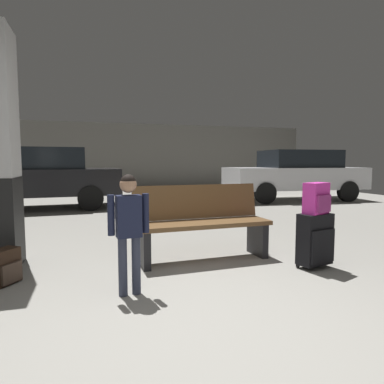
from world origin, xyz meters
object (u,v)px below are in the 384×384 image
(bench, at_px, (202,223))
(backpack_bright, at_px, (317,199))
(parked_car_side, at_px, (295,174))
(backpack_dark_floor, at_px, (4,267))
(suitcase, at_px, (315,239))
(child, at_px, (129,221))
(parked_car_far, at_px, (35,176))

(bench, bearing_deg, backpack_bright, -32.73)
(backpack_bright, relative_size, parked_car_side, 0.08)
(backpack_bright, relative_size, backpack_dark_floor, 1.00)
(suitcase, relative_size, child, 0.57)
(bench, xyz_separation_m, backpack_dark_floor, (-2.08, -0.29, -0.28))
(child, height_order, parked_car_far, parked_car_far)
(suitcase, xyz_separation_m, backpack_bright, (0.00, -0.00, 0.45))
(parked_car_far, bearing_deg, suitcase, -58.73)
(backpack_dark_floor, distance_m, parked_car_side, 8.84)
(suitcase, xyz_separation_m, backpack_dark_floor, (-3.17, 0.41, -0.15))
(parked_car_far, bearing_deg, backpack_dark_floor, -84.89)
(parked_car_side, relative_size, parked_car_far, 1.01)
(child, relative_size, backpack_dark_floor, 3.13)
(child, bearing_deg, bench, 43.08)
(bench, distance_m, suitcase, 1.30)
(bench, xyz_separation_m, parked_car_side, (4.73, 5.31, 0.36))
(bench, height_order, backpack_bright, backpack_bright)
(bench, distance_m, parked_car_side, 7.12)
(backpack_dark_floor, bearing_deg, parked_car_side, 39.45)
(backpack_bright, xyz_separation_m, parked_car_far, (-3.67, 6.04, 0.03))
(child, distance_m, parked_car_far, 6.45)
(backpack_dark_floor, bearing_deg, parked_car_far, 95.11)
(parked_car_side, bearing_deg, suitcase, -121.24)
(suitcase, xyz_separation_m, child, (-2.04, -0.20, 0.34))
(backpack_bright, xyz_separation_m, backpack_dark_floor, (-3.17, 0.41, -0.60))
(backpack_bright, height_order, parked_car_far, parked_car_far)
(child, bearing_deg, parked_car_far, 104.60)
(bench, bearing_deg, backpack_dark_floor, -171.98)
(parked_car_side, bearing_deg, parked_car_far, 179.74)
(child, bearing_deg, parked_car_side, 47.49)
(backpack_dark_floor, bearing_deg, child, -28.26)
(bench, relative_size, child, 1.53)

